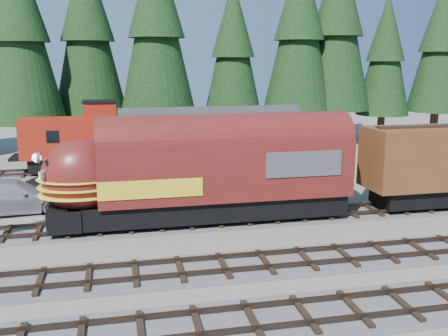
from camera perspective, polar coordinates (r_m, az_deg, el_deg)
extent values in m
plane|color=#6B665B|center=(23.32, 4.77, -8.96)|extent=(120.00, 120.00, 0.00)
cube|color=#4C4947|center=(30.88, 20.66, -4.35)|extent=(68.00, 3.20, 0.08)
cube|color=#38281E|center=(30.25, 21.42, -4.33)|extent=(68.00, 0.08, 0.16)
cube|color=#38281E|center=(31.41, 19.99, -3.63)|extent=(68.00, 0.08, 0.16)
cube|color=#4C4947|center=(39.86, -16.94, -0.50)|extent=(32.00, 3.20, 0.08)
cube|color=#38281E|center=(39.11, -17.05, -0.43)|extent=(32.00, 0.08, 0.16)
cube|color=#38281E|center=(40.52, -16.88, 0.01)|extent=(32.00, 0.08, 0.16)
cube|color=gold|center=(32.64, -0.48, 0.31)|extent=(12.00, 6.00, 3.40)
cube|color=gold|center=(32.24, -0.48, 4.52)|extent=(11.88, 3.30, 1.44)
cube|color=white|center=(30.93, -11.13, 0.37)|extent=(0.06, 2.40, 0.60)
cone|color=black|center=(45.73, -22.27, 14.22)|extent=(6.57, 6.57, 14.96)
cone|color=black|center=(48.43, -15.34, 14.79)|extent=(6.71, 6.71, 15.29)
cone|color=black|center=(45.31, -7.74, 15.61)|extent=(6.85, 6.85, 15.61)
cone|color=black|center=(49.37, 1.04, 13.38)|extent=(5.78, 5.78, 13.17)
cone|color=black|center=(50.65, 8.59, 15.20)|extent=(6.86, 6.86, 15.62)
cone|color=black|center=(52.52, 12.81, 15.44)|extent=(7.14, 7.14, 16.27)
cone|color=black|center=(56.32, 17.97, 12.24)|extent=(5.54, 5.54, 12.61)
cone|color=black|center=(58.72, 23.52, 12.83)|extent=(6.18, 6.18, 14.07)
cube|color=black|center=(26.32, -1.47, -4.43)|extent=(14.29, 2.56, 1.10)
cube|color=maroon|center=(25.97, 0.25, 0.03)|extent=(13.04, 3.01, 3.01)
ellipsoid|color=maroon|center=(25.49, -16.05, -0.91)|extent=(3.81, 2.95, 3.71)
cube|color=#38383A|center=(26.91, 7.99, 1.10)|extent=(4.01, 3.07, 1.30)
sphere|color=white|center=(25.52, -20.63, 1.10)|extent=(0.44, 0.44, 0.44)
cube|color=black|center=(39.60, -15.06, 0.68)|extent=(8.74, 2.25, 0.97)
cube|color=maroon|center=(39.28, -15.21, 3.46)|extent=(9.72, 2.82, 2.91)
cube|color=maroon|center=(39.00, -13.94, 6.49)|extent=(2.33, 2.14, 1.17)
imported|color=black|center=(31.45, -16.44, -2.12)|extent=(7.16, 4.93, 1.82)
imported|color=#A1A3A8|center=(30.45, -23.03, -3.03)|extent=(6.70, 3.41, 1.86)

